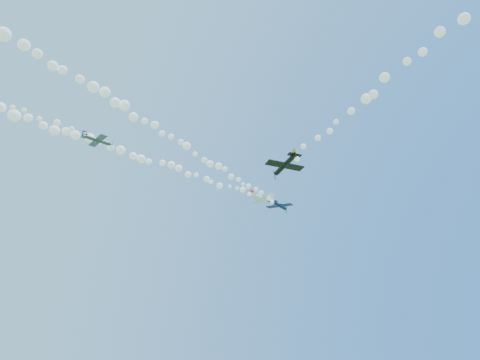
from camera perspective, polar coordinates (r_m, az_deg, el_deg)
plane_white at (r=103.72m, az=3.17°, el=-2.61°), size 7.94×8.29×2.31m
smoke_trail_white at (r=87.57m, az=-17.86°, el=4.54°), size 75.41×5.41×3.28m
plane_navy at (r=105.68m, az=5.61°, el=-3.61°), size 7.30×7.64×2.06m
smoke_trail_navy at (r=78.50m, az=-12.16°, el=7.41°), size 77.48×26.29×2.88m
plane_grey at (r=81.99m, az=-19.59°, el=5.35°), size 6.30×6.53×1.80m
plane_black at (r=61.94m, az=6.41°, el=2.17°), size 6.70×6.33×2.48m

